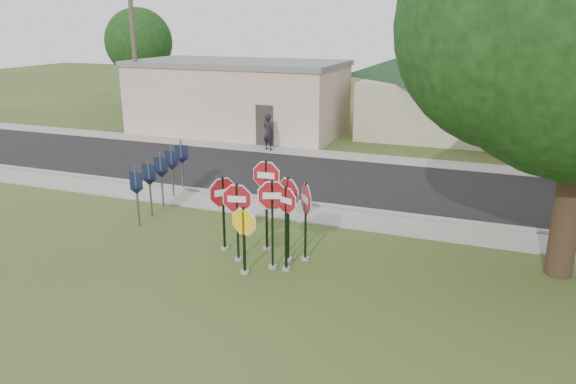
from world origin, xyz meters
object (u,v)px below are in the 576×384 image
at_px(stop_sign_center, 272,212).
at_px(stop_sign_yellow, 244,233).
at_px(utility_pole_near, 134,47).
at_px(pedestrian, 268,132).
at_px(stop_sign_left, 237,211).

distance_m(stop_sign_center, stop_sign_yellow, 0.94).
height_order(utility_pole_near, pedestrian, utility_pole_near).
height_order(stop_sign_yellow, stop_sign_left, stop_sign_left).
bearing_deg(stop_sign_yellow, pedestrian, 110.75).
relative_size(stop_sign_yellow, pedestrian, 1.06).
relative_size(stop_sign_left, pedestrian, 1.28).
height_order(stop_sign_left, pedestrian, stop_sign_left).
bearing_deg(utility_pole_near, stop_sign_yellow, -46.87).
xyz_separation_m(stop_sign_center, stop_sign_yellow, (-0.57, -0.57, -0.48)).
height_order(stop_sign_center, stop_sign_left, stop_sign_center).
relative_size(utility_pole_near, pedestrian, 5.14).
distance_m(stop_sign_left, utility_pole_near, 19.58).
relative_size(stop_sign_center, stop_sign_yellow, 1.33).
bearing_deg(stop_sign_yellow, stop_sign_left, 127.15).
distance_m(stop_sign_center, stop_sign_left, 1.11).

